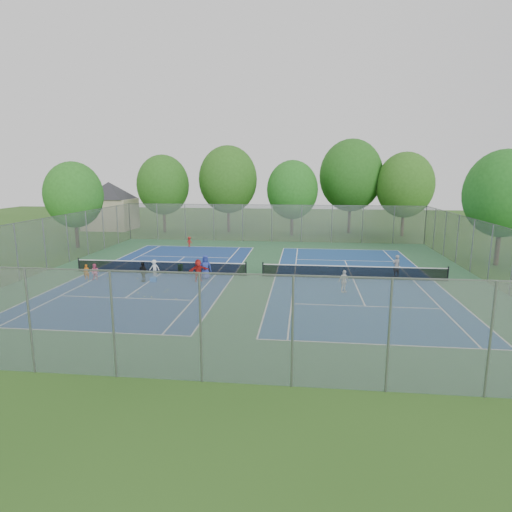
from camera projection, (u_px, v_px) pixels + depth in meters
The scene contains 41 objects.
ground at pixel (254, 276), 30.91m from camera, with size 120.00×120.00×0.00m, color #2E591B.
court_pad at pixel (254, 276), 30.91m from camera, with size 32.00×32.00×0.01m, color #2D5F3A.
court_left at pixel (161, 273), 31.69m from camera, with size 10.97×23.77×0.01m, color navy.
court_right at pixel (353, 279), 30.12m from camera, with size 10.97×23.77×0.01m, color navy.
net_left at pixel (161, 268), 31.60m from camera, with size 12.87×0.10×0.91m, color black.
net_right at pixel (353, 273), 30.04m from camera, with size 12.87×0.10×0.91m, color black.
fence_north at pixel (272, 223), 46.13m from camera, with size 32.00×0.10×4.00m, color gray.
fence_south at pixel (201, 328), 14.92m from camera, with size 32.00×0.10×4.00m, color gray.
fence_west at pixel (45, 245), 32.32m from camera, with size 32.00×0.10×4.00m, color gray.
fence_east at pixel (490, 254), 28.74m from camera, with size 32.00×0.10×4.00m, color gray.
house at pixel (109, 197), 55.97m from camera, with size 11.03×11.03×7.30m.
tree_nw at pixel (163, 185), 52.80m from camera, with size 6.40×6.40×9.58m.
tree_nl at pixel (228, 180), 52.76m from camera, with size 7.20×7.20×10.69m.
tree_nc at pixel (292, 190), 50.14m from camera, with size 6.00×6.00×8.85m.
tree_nr at pixel (351, 176), 51.96m from camera, with size 7.60×7.60×11.42m.
tree_ne at pixel (405, 185), 49.55m from camera, with size 6.60×6.60×9.77m.
tree_side_w at pixel (74, 195), 41.78m from camera, with size 5.60×5.60×8.47m.
tree_side_e at pixel (503, 194), 33.54m from camera, with size 6.00×6.00×9.20m.
ball_crate at pixel (153, 280), 29.26m from camera, with size 0.39×0.39×0.33m, color blue.
ball_hopper at pixel (180, 268), 32.43m from camera, with size 0.28×0.28×0.54m, color #248526.
student_a at pixel (87, 272), 29.91m from camera, with size 0.39×0.26×1.07m, color #C35E12.
student_b at pixel (95, 272), 29.62m from camera, with size 0.57×0.44×1.17m, color #DF5680.
student_c at pixel (154, 268), 31.02m from camera, with size 0.75×0.43×1.17m, color white.
student_d at pixel (143, 272), 29.21m from camera, with size 0.81×0.34×1.39m, color black.
student_e at pixel (205, 267), 29.88m from camera, with size 0.84×0.55×1.72m, color #293B98.
student_f at pixel (198, 270), 29.25m from camera, with size 1.45×0.46×1.56m, color #B21E19.
child_far_baseline at pixel (189, 242), 43.12m from camera, with size 0.67×0.38×1.03m, color #A71A17.
instructor at pixel (396, 266), 30.58m from camera, with size 0.59×0.38×1.61m, color gray.
teen_court_b at pixel (344, 281), 26.59m from camera, with size 0.83×0.35×1.42m, color silver.
tennis_ball_0 at pixel (165, 292), 26.60m from camera, with size 0.07×0.07×0.07m, color #A6C42D.
tennis_ball_1 at pixel (214, 281), 29.28m from camera, with size 0.07×0.07×0.07m, color #B0CA2E.
tennis_ball_2 at pixel (137, 279), 30.07m from camera, with size 0.07×0.07×0.07m, color #C3D832.
tennis_ball_3 at pixel (144, 297), 25.68m from camera, with size 0.07×0.07×0.07m, color #BCE034.
tennis_ball_4 at pixel (167, 290), 27.11m from camera, with size 0.07×0.07×0.07m, color #C1E835.
tennis_ball_5 at pixel (138, 293), 26.44m from camera, with size 0.07×0.07×0.07m, color #BACD2F.
tennis_ball_6 at pixel (108, 279), 29.96m from camera, with size 0.07×0.07×0.07m, color gold.
tennis_ball_7 at pixel (89, 281), 29.42m from camera, with size 0.07×0.07×0.07m, color yellow.
tennis_ball_8 at pixel (176, 299), 25.19m from camera, with size 0.07×0.07×0.07m, color #CBE334.
tennis_ball_9 at pixel (152, 297), 25.60m from camera, with size 0.07×0.07×0.07m, color #E5F037.
tennis_ball_10 at pixel (82, 287), 27.96m from camera, with size 0.07×0.07×0.07m, color #E8F238.
tennis_ball_11 at pixel (90, 297), 25.55m from camera, with size 0.07×0.07×0.07m, color yellow.
Camera 1 is at (3.54, -29.85, 7.34)m, focal length 30.00 mm.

